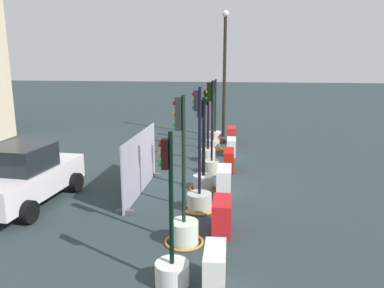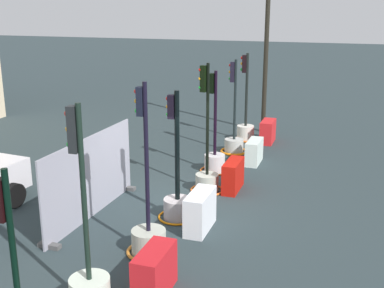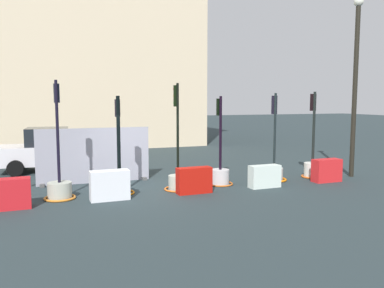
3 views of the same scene
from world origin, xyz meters
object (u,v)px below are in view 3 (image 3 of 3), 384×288
(traffic_light_2, at_px, (59,184))
(construction_barrier_1, at_px, (10,194))
(traffic_light_4, at_px, (178,175))
(construction_barrier_3, at_px, (194,180))
(traffic_light_6, at_px, (274,169))
(construction_barrier_5, at_px, (327,170))
(construction_barrier_2, at_px, (110,185))
(car_white_van, at_px, (50,151))
(street_lamp_post, at_px, (355,76))
(traffic_light_7, at_px, (312,163))
(construction_barrier_4, at_px, (265,176))
(traffic_light_3, at_px, (119,178))
(traffic_light_5, at_px, (220,171))

(traffic_light_2, distance_m, construction_barrier_1, 1.50)
(traffic_light_4, distance_m, construction_barrier_3, 0.74)
(traffic_light_4, relative_size, traffic_light_6, 1.09)
(construction_barrier_3, xyz_separation_m, construction_barrier_5, (5.18, 0.03, -0.00))
(traffic_light_6, height_order, construction_barrier_2, traffic_light_6)
(construction_barrier_2, height_order, car_white_van, car_white_van)
(construction_barrier_3, relative_size, street_lamp_post, 0.17)
(traffic_light_6, relative_size, construction_barrier_3, 2.85)
(traffic_light_2, distance_m, traffic_light_7, 9.27)
(construction_barrier_2, distance_m, construction_barrier_4, 5.22)
(traffic_light_6, bearing_deg, construction_barrier_2, -172.35)
(construction_barrier_2, distance_m, construction_barrier_3, 2.67)
(traffic_light_3, bearing_deg, traffic_light_7, 0.92)
(traffic_light_5, height_order, street_lamp_post, street_lamp_post)
(traffic_light_5, distance_m, traffic_light_7, 3.88)
(traffic_light_2, distance_m, construction_barrier_2, 1.54)
(street_lamp_post, bearing_deg, car_white_van, 153.65)
(construction_barrier_4, relative_size, street_lamp_post, 0.16)
(traffic_light_5, xyz_separation_m, construction_barrier_2, (-4.00, -0.87, -0.04))
(traffic_light_4, xyz_separation_m, construction_barrier_2, (-2.33, -0.59, -0.06))
(traffic_light_7, distance_m, construction_barrier_1, 10.63)
(traffic_light_7, xyz_separation_m, construction_barrier_1, (-10.59, -0.90, -0.13))
(traffic_light_4, relative_size, construction_barrier_1, 3.27)
(traffic_light_2, xyz_separation_m, construction_barrier_1, (-1.31, -0.72, -0.03))
(construction_barrier_4, bearing_deg, street_lamp_post, 7.50)
(construction_barrier_4, bearing_deg, construction_barrier_3, 179.33)
(construction_barrier_5, bearing_deg, traffic_light_7, 88.20)
(traffic_light_5, bearing_deg, traffic_light_2, -177.62)
(traffic_light_7, xyz_separation_m, street_lamp_post, (1.55, -0.38, 3.31))
(traffic_light_5, bearing_deg, car_white_van, 137.90)
(construction_barrier_3, height_order, construction_barrier_4, construction_barrier_3)
(traffic_light_4, xyz_separation_m, traffic_light_5, (1.67, 0.29, -0.02))
(construction_barrier_2, relative_size, street_lamp_post, 0.17)
(traffic_light_6, height_order, construction_barrier_5, traffic_light_6)
(traffic_light_4, relative_size, construction_barrier_5, 3.29)
(traffic_light_2, height_order, construction_barrier_4, traffic_light_2)
(traffic_light_2, bearing_deg, traffic_light_5, 2.38)
(construction_barrier_2, bearing_deg, traffic_light_2, 155.05)
(traffic_light_5, xyz_separation_m, construction_barrier_4, (1.22, -0.97, -0.11))
(construction_barrier_5, bearing_deg, traffic_light_5, 166.74)
(traffic_light_7, bearing_deg, construction_barrier_2, -173.96)
(traffic_light_2, relative_size, construction_barrier_2, 3.06)
(street_lamp_post, bearing_deg, construction_barrier_1, -177.52)
(traffic_light_2, height_order, construction_barrier_2, traffic_light_2)
(traffic_light_3, distance_m, traffic_light_6, 5.75)
(street_lamp_post, bearing_deg, traffic_light_7, 166.32)
(construction_barrier_1, height_order, street_lamp_post, street_lamp_post)
(traffic_light_7, height_order, construction_barrier_3, traffic_light_7)
(car_white_van, bearing_deg, traffic_light_2, -88.22)
(construction_barrier_1, xyz_separation_m, construction_barrier_5, (10.56, 0.04, -0.01))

